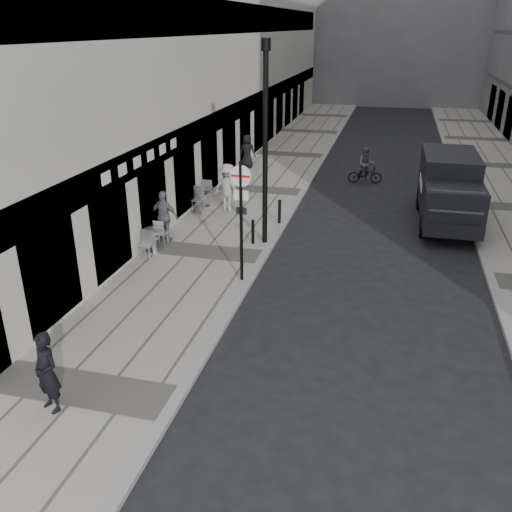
{
  "coord_description": "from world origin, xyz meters",
  "views": [
    {
      "loc": [
        3.75,
        -5.4,
        7.06
      ],
      "look_at": [
        0.51,
        7.46,
        1.4
      ],
      "focal_mm": 38.0,
      "sensor_mm": 36.0,
      "label": 1
    }
  ],
  "objects": [
    {
      "name": "sidewalk",
      "position": [
        -2.0,
        18.0,
        0.06
      ],
      "size": [
        4.0,
        60.0,
        0.12
      ],
      "primitive_type": "cube",
      "color": "gray",
      "rests_on": "ground"
    },
    {
      "name": "walking_man",
      "position": [
        -2.23,
        1.98,
        0.96
      ],
      "size": [
        0.72,
        0.61,
        1.69
      ],
      "primitive_type": "imported",
      "rotation": [
        0.0,
        0.0,
        -0.4
      ],
      "color": "black",
      "rests_on": "sidewalk"
    },
    {
      "name": "sign_post",
      "position": [
        -0.2,
        8.56,
        2.39
      ],
      "size": [
        0.61,
        0.1,
        3.55
      ],
      "rotation": [
        0.0,
        0.0,
        -0.05
      ],
      "color": "black",
      "rests_on": "sidewalk"
    },
    {
      "name": "lamppost",
      "position": [
        -0.24,
        11.66,
        3.79
      ],
      "size": [
        0.3,
        0.3,
        6.6
      ],
      "color": "black",
      "rests_on": "sidewalk"
    },
    {
      "name": "bollard_near",
      "position": [
        -0.6,
        11.43,
        0.52
      ],
      "size": [
        0.11,
        0.11,
        0.81
      ],
      "primitive_type": "cylinder",
      "color": "black",
      "rests_on": "sidewalk"
    },
    {
      "name": "bollard_far",
      "position": [
        -0.15,
        13.71,
        0.55
      ],
      "size": [
        0.12,
        0.12,
        0.87
      ],
      "primitive_type": "cylinder",
      "color": "black",
      "rests_on": "sidewalk"
    },
    {
      "name": "panel_van",
      "position": [
        6.0,
        15.71,
        1.44
      ],
      "size": [
        2.09,
        5.46,
        2.56
      ],
      "rotation": [
        0.0,
        0.0,
        0.01
      ],
      "color": "black",
      "rests_on": "ground"
    },
    {
      "name": "cyclist",
      "position": [
        2.61,
        20.72,
        0.68
      ],
      "size": [
        1.68,
        0.81,
        1.74
      ],
      "rotation": [
        0.0,
        0.0,
        0.16
      ],
      "color": "black",
      "rests_on": "ground"
    },
    {
      "name": "pedestrian_a",
      "position": [
        -3.6,
        10.89,
        1.02
      ],
      "size": [
        1.11,
        0.59,
        1.81
      ],
      "primitive_type": "imported",
      "rotation": [
        0.0,
        0.0,
        2.99
      ],
      "color": "slate",
      "rests_on": "sidewalk"
    },
    {
      "name": "pedestrian_b",
      "position": [
        -2.48,
        14.7,
        1.08
      ],
      "size": [
        1.37,
        1.0,
        1.91
      ],
      "primitive_type": "imported",
      "rotation": [
        0.0,
        0.0,
        2.89
      ],
      "color": "#A6A199",
      "rests_on": "sidewalk"
    },
    {
      "name": "pedestrian_c",
      "position": [
        -3.6,
        21.89,
        0.98
      ],
      "size": [
        0.88,
        0.61,
        1.72
      ],
      "primitive_type": "imported",
      "rotation": [
        0.0,
        0.0,
        3.06
      ],
      "color": "black",
      "rests_on": "sidewalk"
    },
    {
      "name": "cafe_table_near",
      "position": [
        -3.6,
        9.96,
        0.55
      ],
      "size": [
        0.66,
        1.49,
        0.85
      ],
      "color": "silver",
      "rests_on": "sidewalk"
    },
    {
      "name": "cafe_table_mid",
      "position": [
        -3.6,
        9.92,
        0.58
      ],
      "size": [
        0.71,
        1.61,
        0.92
      ],
      "color": "silver",
      "rests_on": "sidewalk"
    },
    {
      "name": "cafe_table_far",
      "position": [
        -3.6,
        14.9,
        0.63
      ],
      "size": [
        0.79,
        1.78,
        1.01
      ],
      "color": "silver",
      "rests_on": "sidewalk"
    }
  ]
}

